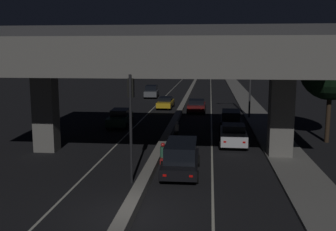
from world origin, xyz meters
name	(u,v)px	position (x,y,z in m)	size (l,w,h in m)	color
ground_plane	(128,217)	(0.00, 0.00, 0.00)	(200.00, 200.00, 0.00)	black
lane_line_left_inner	(158,104)	(-3.43, 35.00, 0.00)	(0.12, 126.00, 0.00)	beige
lane_line_right_inner	(211,104)	(3.43, 35.00, 0.00)	(0.12, 126.00, 0.00)	beige
median_divider	(184,102)	(0.00, 35.00, 0.22)	(0.59, 126.00, 0.44)	gray
sidewalk_right	(255,113)	(8.17, 28.00, 0.07)	(2.61, 126.00, 0.14)	gray
elevated_overpass	(159,58)	(0.00, 10.07, 6.27)	(22.18, 11.64, 8.31)	slate
traffic_light_left_of_median	(131,110)	(-0.70, 4.24, 3.76)	(0.30, 0.49, 5.54)	black
street_lamp	(247,73)	(6.86, 24.67, 4.53)	(2.36, 0.32, 7.60)	#2D2D30
car_black_lead	(181,157)	(1.71, 5.96, 0.94)	(2.05, 4.73, 1.76)	black
car_white_second	(233,135)	(4.94, 12.92, 0.79)	(2.02, 4.33, 1.54)	silver
car_black_third	(231,119)	(5.10, 19.41, 0.80)	(2.06, 4.76, 1.55)	black
car_dark_red_fourth	(197,106)	(1.80, 28.31, 0.74)	(2.07, 4.17, 1.43)	#591414
car_dark_green_lead_oncoming	(120,118)	(-4.76, 19.28, 0.78)	(2.01, 4.70, 1.52)	black
car_taxi_yellow_second_oncoming	(166,102)	(-1.96, 31.07, 0.69)	(1.87, 4.53, 1.30)	gold
car_grey_third_oncoming	(152,91)	(-5.23, 41.68, 0.90)	(2.13, 4.39, 1.78)	#515459
motorcycle_red_filtering_near	(163,158)	(0.61, 6.70, 0.65)	(0.33, 1.90, 1.53)	black
motorcycle_black_filtering_mid	(177,132)	(0.77, 14.35, 0.60)	(0.32, 1.91, 1.41)	black
pedestrian_on_sidewalk	(277,140)	(7.65, 10.91, 0.94)	(0.33, 0.33, 1.59)	#2D261E
roadside_tree_kerbside_near	(331,70)	(11.91, 14.66, 5.37)	(4.47, 4.47, 7.62)	#2D2116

